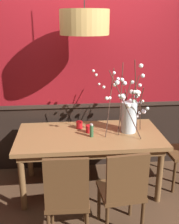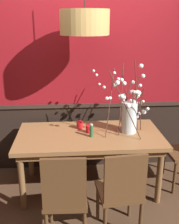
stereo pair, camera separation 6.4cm
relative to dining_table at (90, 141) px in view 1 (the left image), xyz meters
name	(u,v)px [view 1 (the left image)]	position (x,y,z in m)	size (l,w,h in m)	color
ground_plane	(90,187)	(0.00, 0.00, -0.66)	(24.00, 24.00, 0.00)	#4C3321
back_wall	(85,75)	(0.00, 0.61, 0.68)	(5.66, 0.14, 2.70)	black
dining_table	(90,141)	(0.00, 0.00, 0.00)	(1.74, 0.88, 0.74)	olive
chair_far_side_left	(69,124)	(-0.23, 0.87, -0.12)	(0.44, 0.44, 0.98)	brown
chair_near_side_left	(67,195)	(-0.29, -0.87, -0.13)	(0.42, 0.43, 0.96)	brown
chair_near_side_right	(123,189)	(0.24, -0.82, -0.13)	(0.45, 0.43, 0.94)	brown
vase_with_blossoms	(129,114)	(0.48, 0.04, 0.32)	(0.65, 0.58, 0.89)	silver
candle_holder_nearer_center	(79,125)	(-0.11, 0.19, 0.13)	(0.08, 0.08, 0.09)	red
candle_holder_nearer_edge	(88,129)	(-0.01, 0.05, 0.13)	(0.07, 0.07, 0.10)	red
condiment_bottle	(92,131)	(0.02, -0.07, 0.16)	(0.05, 0.05, 0.16)	#2D5633
pendant_lamp	(84,22)	(-0.05, 0.08, 1.36)	(0.54, 0.54, 0.80)	tan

